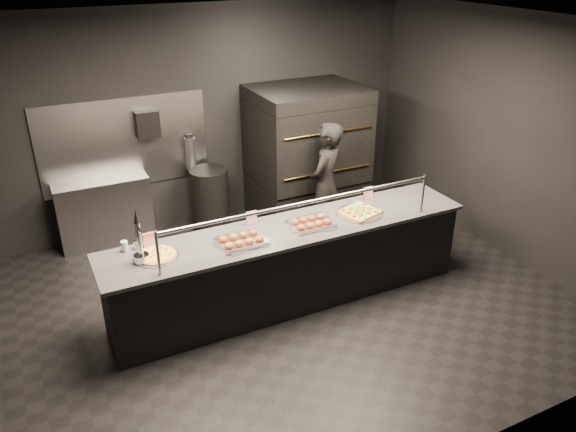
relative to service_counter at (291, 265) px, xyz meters
The scene contains 15 objects.
room 1.03m from the service_counter, 115.57° to the left, with size 6.04×6.00×3.00m.
service_counter is the anchor object (origin of this frame).
pizza_oven 2.30m from the service_counter, 57.73° to the left, with size 1.50×1.23×1.91m.
prep_shelf 2.82m from the service_counter, 124.59° to the left, with size 1.20×0.35×0.90m, color #99999E.
towel_dispenser 2.78m from the service_counter, 110.63° to the left, with size 0.30×0.20×0.35m, color black.
fire_extinguisher 2.50m from the service_counter, 98.30° to the left, with size 0.14×0.14×0.51m.
beer_tap 1.72m from the service_counter, behind, with size 0.15×0.21×0.57m.
round_pizza 1.52m from the service_counter, behind, with size 0.45×0.45×0.03m.
slider_tray_a 0.78m from the service_counter, behind, with size 0.56×0.47×0.08m.
slider_tray_b 0.53m from the service_counter, ahead, with size 0.55×0.47×0.07m.
square_pizza 0.97m from the service_counter, ahead, with size 0.52×0.52×0.05m.
condiment_jar 1.76m from the service_counter, behind, with size 0.17×0.07×0.11m.
tent_cards 0.63m from the service_counter, 126.37° to the left, with size 2.75×0.04×0.15m.
trash_bin 2.13m from the service_counter, 95.38° to the left, with size 0.53×0.53×0.88m, color black.
worker 1.51m from the service_counter, 45.41° to the left, with size 0.61×0.40×1.67m, color black.
Camera 1 is at (-2.41, -4.78, 3.67)m, focal length 35.00 mm.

